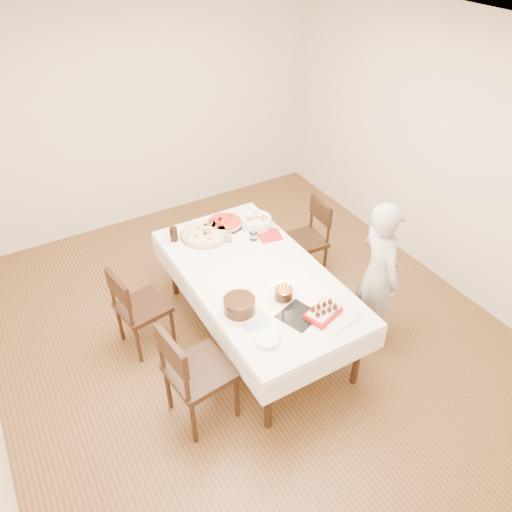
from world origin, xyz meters
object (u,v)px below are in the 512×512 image
pizza_white (205,234)px  pizza_pepperoni (225,223)px  person (379,274)px  strawberry_box (323,312)px  pasta_bowl (256,222)px  layer_cake (239,306)px  chair_left_dessert (200,371)px  chair_right_savory (304,241)px  birthday_cake (284,290)px  dining_table (256,304)px  chair_left_savory (143,307)px  cola_glass (174,234)px  taper_candle (254,223)px

pizza_white → pizza_pepperoni: (0.25, 0.08, 0.00)m
person → strawberry_box: bearing=115.5°
pizza_pepperoni → pasta_bowl: bearing=-36.8°
pizza_pepperoni → layer_cake: size_ratio=1.17×
layer_cake → pizza_white: bearing=78.4°
chair_left_dessert → strawberry_box: size_ratio=3.55×
chair_right_savory → pasta_bowl: chair_right_savory is taller
chair_right_savory → strawberry_box: (-0.72, -1.28, 0.34)m
pizza_white → birthday_cake: birthday_cake is taller
dining_table → pizza_pepperoni: (0.12, 0.83, 0.40)m
dining_table → chair_left_savory: size_ratio=2.42×
dining_table → pizza_pepperoni: size_ratio=5.56×
cola_glass → chair_left_dessert: bearing=-106.0°
chair_right_savory → cola_glass: bearing=172.4°
taper_candle → cola_glass: bearing=151.1°
person → layer_cake: (-1.31, 0.19, 0.08)m
cola_glass → birthday_cake: size_ratio=0.92×
taper_candle → strawberry_box: 1.21m
pasta_bowl → taper_candle: 0.26m
dining_table → pizza_white: bearing=100.2°
layer_cake → chair_right_savory: bearing=35.4°
pizza_pepperoni → pasta_bowl: (0.26, -0.19, 0.03)m
dining_table → chair_left_dessert: chair_left_dessert is taller
pizza_pepperoni → cola_glass: size_ratio=2.76×
layer_cake → birthday_cake: birthday_cake is taller
chair_left_dessert → strawberry_box: chair_left_dessert is taller
taper_candle → birthday_cake: (-0.21, -0.86, -0.10)m
person → cola_glass: bearing=56.3°
chair_right_savory → pizza_white: 1.11m
person → taper_candle: (-0.70, 1.00, 0.20)m
dining_table → cola_glass: bearing=117.1°
chair_right_savory → layer_cake: 1.60m
pasta_bowl → layer_cake: (-0.74, -0.99, 0.01)m
pizza_pepperoni → cola_glass: (-0.55, 0.00, 0.05)m
birthday_cake → dining_table: bearing=94.6°
pizza_pepperoni → strawberry_box: 1.56m
chair_right_savory → birthday_cake: birthday_cake is taller
taper_candle → cola_glass: taper_candle is taller
pizza_pepperoni → layer_cake: (-0.48, -1.19, 0.04)m
pizza_pepperoni → strawberry_box: (0.07, -1.56, 0.01)m
layer_cake → pizza_pepperoni: bearing=67.9°
taper_candle → pizza_pepperoni: bearing=108.6°
strawberry_box → chair_left_savory: bearing=134.4°
pasta_bowl → strawberry_box: (-0.18, -1.37, -0.02)m
pizza_white → cola_glass: bearing=164.6°
pizza_white → cola_glass: (-0.29, 0.08, 0.05)m
chair_left_savory → person: (1.88, -0.97, 0.29)m
chair_left_savory → person: person is taller
chair_right_savory → pasta_bowl: size_ratio=2.94×
layer_cake → taper_candle: bearing=53.5°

